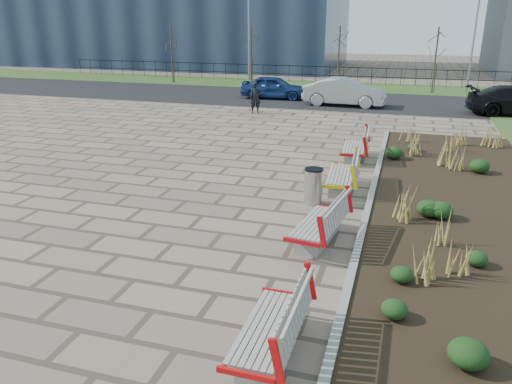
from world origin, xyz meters
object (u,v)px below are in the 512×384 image
(bench_a, at_px, (268,324))
(car_silver, at_px, (344,92))
(pedestrian, at_px, (255,98))
(lamp_east, at_px, (473,45))
(bench_c, at_px, (341,173))
(bench_d, at_px, (354,145))
(bench_b, at_px, (318,221))
(litter_bin, at_px, (313,187))
(car_blue, at_px, (274,87))
(lamp_west, at_px, (249,41))

(bench_a, xyz_separation_m, car_silver, (-1.73, 21.66, 0.25))
(pedestrian, distance_m, lamp_east, 14.26)
(bench_c, relative_size, bench_d, 1.00)
(bench_b, relative_size, bench_c, 1.00)
(litter_bin, distance_m, car_silver, 15.41)
(bench_c, height_order, pedestrian, pedestrian)
(lamp_east, bearing_deg, litter_bin, -104.72)
(pedestrian, relative_size, car_blue, 0.40)
(bench_c, distance_m, lamp_east, 20.49)
(car_silver, bearing_deg, lamp_west, 54.37)
(bench_c, relative_size, car_blue, 0.54)
(bench_b, distance_m, litter_bin, 2.34)
(bench_c, distance_m, bench_d, 3.32)
(lamp_west, bearing_deg, bench_a, -71.78)
(bench_d, distance_m, pedestrian, 9.31)
(lamp_east, bearing_deg, bench_c, -104.24)
(bench_a, distance_m, litter_bin, 6.32)
(bench_b, xyz_separation_m, bench_c, (0.00, 3.61, 0.00))
(car_silver, height_order, lamp_east, lamp_east)
(car_silver, distance_m, lamp_east, 9.10)
(bench_c, distance_m, pedestrian, 12.09)
(bench_a, xyz_separation_m, lamp_west, (-9.00, 27.33, 2.54))
(car_silver, bearing_deg, bench_c, -170.60)
(bench_b, bearing_deg, lamp_west, 119.03)
(bench_d, bearing_deg, car_blue, 113.46)
(car_blue, bearing_deg, lamp_west, 30.37)
(litter_bin, relative_size, car_blue, 0.25)
(bench_a, relative_size, lamp_west, 0.35)
(bench_b, distance_m, bench_d, 6.93)
(bench_a, height_order, car_blue, car_blue)
(litter_bin, distance_m, pedestrian, 13.06)
(bench_d, bearing_deg, car_silver, 95.87)
(bench_b, bearing_deg, bench_d, 97.92)
(pedestrian, distance_m, lamp_west, 9.90)
(car_blue, xyz_separation_m, car_silver, (4.31, -1.27, 0.07))
(pedestrian, bearing_deg, bench_d, -75.74)
(bench_d, height_order, car_blue, car_blue)
(bench_b, bearing_deg, bench_c, 97.92)
(litter_bin, relative_size, pedestrian, 0.62)
(car_blue, distance_m, lamp_east, 12.12)
(litter_bin, relative_size, lamp_west, 0.16)
(bench_b, xyz_separation_m, litter_bin, (-0.52, 2.28, -0.02))
(bench_c, distance_m, car_silver, 14.14)
(bench_d, xyz_separation_m, lamp_west, (-9.00, 16.38, 2.54))
(car_blue, relative_size, lamp_west, 0.65)
(car_blue, bearing_deg, pedestrian, 179.98)
(litter_bin, height_order, car_silver, car_silver)
(bench_a, bearing_deg, pedestrian, 108.06)
(car_blue, distance_m, lamp_west, 5.81)
(litter_bin, xyz_separation_m, pedestrian, (-5.24, 11.95, 0.30))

